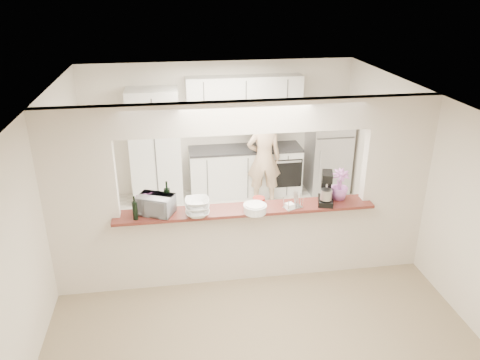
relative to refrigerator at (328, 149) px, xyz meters
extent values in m
plane|color=gray|center=(-2.05, -2.65, -0.85)|extent=(6.00, 6.00, 0.00)
cube|color=beige|center=(-2.05, -1.10, -0.84)|extent=(5.00, 2.90, 0.01)
cube|color=beige|center=(-4.10, -2.65, 0.40)|extent=(0.90, 0.15, 2.50)
cube|color=beige|center=(0.00, -2.65, 0.40)|extent=(0.90, 0.15, 2.50)
cube|color=beige|center=(-2.05, -2.65, 1.45)|extent=(3.20, 0.15, 0.40)
cube|color=beige|center=(-2.05, -2.65, -0.32)|extent=(3.20, 0.15, 1.05)
cube|color=maroon|center=(-2.05, -2.70, 0.22)|extent=(3.40, 0.38, 0.04)
cube|color=silver|center=(-3.25, 0.05, 0.20)|extent=(0.90, 0.60, 2.10)
cube|color=silver|center=(-1.60, 0.05, -0.40)|extent=(2.10, 0.60, 0.90)
cube|color=#2D2C2F|center=(-1.60, 0.05, 0.07)|extent=(2.10, 0.62, 0.04)
cube|color=silver|center=(-1.60, 0.18, 1.02)|extent=(2.10, 0.35, 0.75)
cube|color=black|center=(-1.35, 0.07, 0.59)|extent=(0.75, 0.45, 0.12)
cube|color=black|center=(-0.85, -0.25, -0.35)|extent=(0.55, 0.02, 0.55)
cube|color=#B2B2B7|center=(0.00, 0.00, 0.00)|extent=(0.75, 0.70, 1.70)
imported|color=pink|center=(-3.35, -2.60, 0.39)|extent=(0.33, 0.31, 0.30)
cylinder|color=black|center=(-3.45, -2.80, 0.36)|extent=(0.06, 0.06, 0.24)
cylinder|color=black|center=(-3.45, -2.80, 0.52)|extent=(0.02, 0.02, 0.08)
cylinder|color=black|center=(-3.05, -2.58, 0.39)|extent=(0.08, 0.08, 0.29)
cylinder|color=black|center=(-3.05, -2.58, 0.58)|extent=(0.03, 0.03, 0.10)
imported|color=#A6A6AB|center=(-3.20, -2.67, 0.36)|extent=(0.53, 0.45, 0.25)
imported|color=white|center=(-2.68, -2.82, 0.35)|extent=(0.31, 0.31, 0.22)
cylinder|color=white|center=(-1.95, -2.84, 0.30)|extent=(0.25, 0.25, 0.11)
cylinder|color=white|center=(-1.95, -2.84, 0.36)|extent=(0.26, 0.26, 0.01)
cylinder|color=white|center=(-1.95, -2.84, 0.29)|extent=(0.29, 0.29, 0.10)
cylinder|color=white|center=(-1.95, -2.84, 0.34)|extent=(0.30, 0.30, 0.01)
cylinder|color=maroon|center=(-1.85, -2.57, 0.28)|extent=(0.16, 0.16, 0.08)
cylinder|color=#CBB38F|center=(-2.00, -2.68, 0.27)|extent=(0.13, 0.13, 0.06)
cube|color=silver|center=(-1.44, -2.79, 0.25)|extent=(0.27, 0.21, 0.01)
cube|color=white|center=(-1.44, -2.79, 0.28)|extent=(0.13, 0.13, 0.06)
cube|color=black|center=(-0.98, -2.73, 0.28)|extent=(0.27, 0.34, 0.08)
cube|color=black|center=(-0.95, -2.62, 0.48)|extent=(0.15, 0.14, 0.32)
cube|color=black|center=(-0.98, -2.74, 0.64)|extent=(0.20, 0.28, 0.11)
cylinder|color=#B7B7BC|center=(-1.00, -2.79, 0.40)|extent=(0.15, 0.15, 0.14)
imported|color=#C76CCA|center=(-0.75, -2.61, 0.45)|extent=(0.26, 0.26, 0.42)
imported|color=#D8B18C|center=(-1.33, -0.35, 0.00)|extent=(0.65, 0.45, 1.70)
camera|label=1|loc=(-2.95, -8.08, 2.99)|focal=35.00mm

